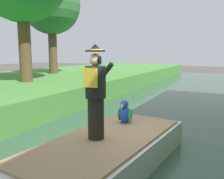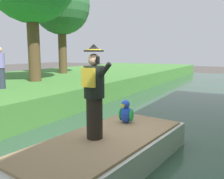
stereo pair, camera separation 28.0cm
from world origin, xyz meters
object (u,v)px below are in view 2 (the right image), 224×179
object	(u,v)px
person_pirate	(94,92)
parrot_plush	(126,113)
boat	(105,152)
person_bystander	(1,68)
tree_tall	(61,6)

from	to	relation	value
person_pirate	parrot_plush	bearing A→B (deg)	85.64
boat	person_bystander	bearing A→B (deg)	162.14
person_bystander	person_pirate	bearing A→B (deg)	-19.58
boat	person_pirate	bearing A→B (deg)	-139.26
boat	person_pirate	distance (m)	1.25
boat	person_pirate	world-z (taller)	person_pirate
person_pirate	person_bystander	distance (m)	6.05
boat	tree_tall	distance (m)	12.94
boat	person_bystander	distance (m)	6.32
tree_tall	person_bystander	distance (m)	7.88
parrot_plush	person_bystander	bearing A→B (deg)	172.35
boat	person_bystander	size ratio (longest dim) A/B	2.73
boat	tree_tall	xyz separation A→B (m)	(-8.48, 8.41, 4.98)
boat	parrot_plush	size ratio (longest dim) A/B	7.67
person_pirate	tree_tall	world-z (taller)	tree_tall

